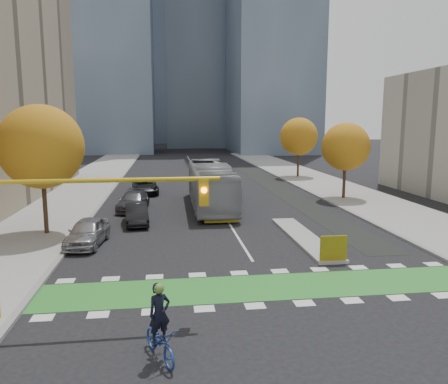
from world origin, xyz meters
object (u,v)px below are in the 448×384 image
object	(u,v)px
tree_east_near	(346,147)
cyclist	(160,334)
hazard_board	(333,248)
traffic_signal_west	(66,211)
parked_car_b	(137,214)
tree_west	(41,147)
parked_car_a	(87,232)
parked_car_c	(133,201)
tree_east_far	(299,137)
parked_car_d	(145,186)
bus	(211,185)

from	to	relation	value
tree_east_near	cyclist	distance (m)	30.97
hazard_board	cyclist	distance (m)	11.78
traffic_signal_west	parked_car_b	distance (m)	15.25
tree_west	parked_car_b	distance (m)	7.72
parked_car_a	parked_car_c	xyz separation A→B (m)	(1.92, 10.00, -0.04)
hazard_board	cyclist	size ratio (longest dim) A/B	0.58
hazard_board	tree_east_far	xyz separation A→B (m)	(8.50, 33.80, 4.44)
tree_east_far	parked_car_a	distance (m)	36.13
tree_west	traffic_signal_west	xyz separation A→B (m)	(4.07, -12.51, -1.58)
traffic_signal_west	parked_car_b	bearing A→B (deg)	84.49
tree_west	tree_east_near	bearing A→B (deg)	22.62
tree_east_near	parked_car_b	size ratio (longest dim) A/B	1.61
tree_east_near	cyclist	xyz separation A→B (m)	(-16.64, -25.80, -4.06)
cyclist	parked_car_d	xyz separation A→B (m)	(-1.86, 31.34, -0.08)
tree_east_far	bus	xyz separation A→B (m)	(-13.17, -18.24, -3.37)
bus	parked_car_d	world-z (taller)	bus
tree_east_near	parked_car_b	xyz separation A→B (m)	(-18.50, -7.69, -4.14)
bus	parked_car_d	xyz separation A→B (m)	(-5.83, 7.78, -1.14)
tree_east_far	traffic_signal_west	size ratio (longest dim) A/B	0.90
cyclist	bus	xyz separation A→B (m)	(3.97, 23.56, 1.06)
parked_car_a	parked_car_b	distance (m)	5.59
parked_car_c	parked_car_d	bearing A→B (deg)	92.59
tree_west	tree_east_far	distance (m)	35.73
parked_car_a	parked_car_c	size ratio (longest dim) A/B	0.90
tree_west	cyclist	xyz separation A→B (m)	(7.36, -15.80, -4.81)
parked_car_a	traffic_signal_west	bearing A→B (deg)	-77.14
cyclist	parked_car_b	xyz separation A→B (m)	(-1.86, 18.11, -0.08)
hazard_board	tree_west	size ratio (longest dim) A/B	0.17
cyclist	bus	size ratio (longest dim) A/B	0.18
parked_car_d	parked_car_a	bearing A→B (deg)	-103.95
hazard_board	traffic_signal_west	world-z (taller)	traffic_signal_west
hazard_board	parked_car_a	world-z (taller)	parked_car_a
traffic_signal_west	parked_car_d	world-z (taller)	traffic_signal_west
cyclist	traffic_signal_west	bearing A→B (deg)	111.63
hazard_board	parked_car_c	distance (m)	18.74
parked_car_b	parked_car_a	bearing A→B (deg)	-122.27
cyclist	parked_car_a	xyz separation A→B (m)	(-4.36, 13.11, -0.02)
parked_car_a	parked_car_c	distance (m)	10.18
tree_east_near	parked_car_d	size ratio (longest dim) A/B	1.35
hazard_board	parked_car_a	xyz separation A→B (m)	(-13.00, 5.11, -0.01)
parked_car_b	cyclist	bearing A→B (deg)	-89.84
cyclist	parked_car_d	bearing A→B (deg)	70.04
parked_car_b	tree_east_far	bearing A→B (deg)	45.57
cyclist	parked_car_a	bearing A→B (deg)	85.03
hazard_board	tree_east_far	world-z (taller)	tree_east_far
parked_car_b	tree_east_near	bearing A→B (deg)	16.87
bus	parked_car_b	distance (m)	8.06
traffic_signal_west	cyclist	distance (m)	5.66
traffic_signal_west	parked_car_d	bearing A→B (deg)	87.08
hazard_board	cyclist	xyz separation A→B (m)	(-8.64, -8.00, 0.01)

